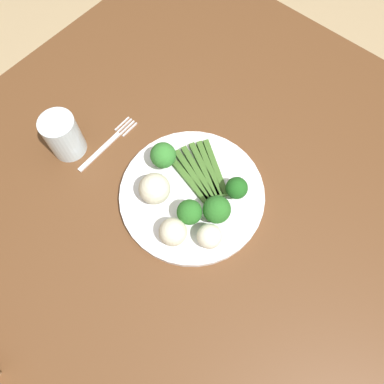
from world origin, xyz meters
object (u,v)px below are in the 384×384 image
(fork, at_px, (108,144))
(water_glass, at_px, (63,136))
(plate, at_px, (192,194))
(broccoli_outer_edge, at_px, (189,212))
(cauliflower_back_right, at_px, (209,236))
(broccoli_front_left, at_px, (216,209))
(dining_table, at_px, (229,214))
(asparagus_bundle, at_px, (201,172))
(cauliflower_right, at_px, (173,232))
(cauliflower_left, at_px, (155,189))
(broccoli_front, at_px, (163,156))
(broccoli_back, at_px, (236,186))

(fork, height_order, water_glass, water_glass)
(plate, distance_m, broccoli_outer_edge, 0.07)
(water_glass, bearing_deg, cauliflower_back_right, 4.98)
(cauliflower_back_right, bearing_deg, fork, 174.76)
(broccoli_front_left, distance_m, water_glass, 0.35)
(dining_table, xyz_separation_m, water_glass, (-0.34, -0.14, 0.15))
(asparagus_bundle, distance_m, broccoli_outer_edge, 0.10)
(cauliflower_right, xyz_separation_m, cauliflower_back_right, (0.06, 0.04, -0.00))
(water_glass, bearing_deg, plate, 17.19)
(plate, relative_size, broccoli_outer_edge, 4.95)
(asparagus_bundle, xyz_separation_m, cauliflower_right, (0.05, -0.14, 0.02))
(cauliflower_right, xyz_separation_m, fork, (-0.25, 0.07, -0.04))
(plate, height_order, cauliflower_back_right, cauliflower_back_right)
(broccoli_front_left, relative_size, cauliflower_left, 1.05)
(broccoli_front, bearing_deg, water_glass, -152.66)
(dining_table, distance_m, cauliflower_right, 0.21)
(dining_table, xyz_separation_m, broccoli_front, (-0.15, -0.04, 0.15))
(dining_table, relative_size, broccoli_front_left, 19.02)
(plate, relative_size, broccoli_front_left, 4.50)
(cauliflower_back_right, xyz_separation_m, water_glass, (-0.36, -0.03, 0.01))
(broccoli_front, bearing_deg, broccoli_back, 16.34)
(plate, xyz_separation_m, broccoli_front_left, (0.06, -0.01, 0.04))
(broccoli_front_left, height_order, cauliflower_right, broccoli_front_left)
(broccoli_outer_edge, distance_m, broccoli_front, 0.13)
(cauliflower_back_right, relative_size, fork, 0.29)
(broccoli_front_left, xyz_separation_m, cauliflower_left, (-0.12, -0.04, -0.01))
(broccoli_outer_edge, bearing_deg, broccoli_front_left, 47.33)
(broccoli_outer_edge, relative_size, cauliflower_back_right, 1.26)
(broccoli_back, bearing_deg, asparagus_bundle, -171.96)
(broccoli_front, height_order, cauliflower_right, broccoli_front)
(broccoli_front, bearing_deg, asparagus_bundle, 24.57)
(cauliflower_right, bearing_deg, asparagus_bundle, 108.56)
(dining_table, height_order, asparagus_bundle, asparagus_bundle)
(cauliflower_back_right, relative_size, water_glass, 0.49)
(cauliflower_left, bearing_deg, plate, 44.02)
(dining_table, relative_size, water_glass, 12.75)
(cauliflower_left, height_order, cauliflower_back_right, cauliflower_left)
(cauliflower_right, bearing_deg, broccoli_back, 77.94)
(broccoli_outer_edge, relative_size, cauliflower_left, 0.96)
(dining_table, bearing_deg, water_glass, -157.97)
(cauliflower_left, bearing_deg, asparagus_bundle, 68.40)
(plate, height_order, broccoli_back, broccoli_back)
(asparagus_bundle, bearing_deg, broccoli_outer_edge, 141.59)
(broccoli_front, bearing_deg, cauliflower_right, -41.45)
(asparagus_bundle, distance_m, cauliflower_back_right, 0.14)
(dining_table, distance_m, asparagus_bundle, 0.15)
(plate, xyz_separation_m, asparagus_bundle, (-0.01, 0.05, 0.01))
(dining_table, height_order, broccoli_front, broccoli_front)
(broccoli_back, bearing_deg, cauliflower_right, -102.06)
(dining_table, bearing_deg, fork, -164.63)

